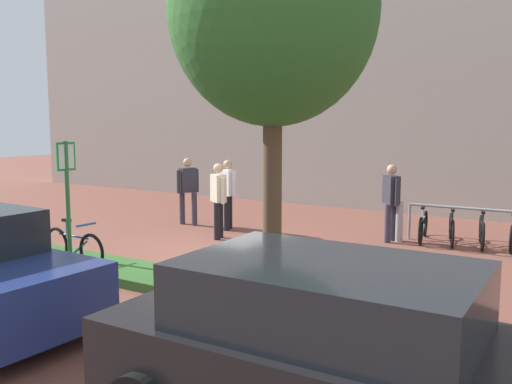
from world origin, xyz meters
name	(u,v)px	position (x,y,z in m)	size (l,w,h in m)	color
ground_plane	(225,258)	(0.00, 0.00, 0.00)	(60.00, 60.00, 0.00)	brown
building_facade	(370,42)	(0.00, 7.67, 5.00)	(28.00, 1.20, 10.00)	#B2ADA3
planter_strip	(152,277)	(-0.09, -1.98, 0.08)	(7.00, 1.10, 0.16)	#336028
tree_sidewalk	(273,11)	(2.11, -1.79, 4.21)	(2.98, 2.98, 5.87)	brown
parking_sign_post	(67,185)	(-2.11, -1.98, 1.52)	(0.09, 0.36, 2.31)	#2D7238
bike_at_sign	(74,247)	(-2.08, -1.92, 0.35)	(1.68, 0.42, 0.86)	black
bike_rack_cluster	(498,232)	(4.39, 3.76, 0.35)	(3.76, 1.71, 0.83)	#99999E
bollard_steel	(399,222)	(2.43, 3.27, 0.45)	(0.16, 0.16, 0.90)	#ADADB2
person_casual_tan	(218,196)	(-1.15, 1.42, 0.98)	(0.53, 0.42, 1.72)	black
person_suited_dark	(391,198)	(2.26, 3.18, 0.98)	(0.46, 0.46, 1.72)	#383342
person_shirt_blue	(228,190)	(-1.58, 2.42, 0.98)	(0.58, 0.40, 1.72)	black
person_suited_navy	(188,187)	(-2.82, 2.41, 0.98)	(0.53, 0.56, 1.72)	#383342
car_black_suv	(345,357)	(4.49, -4.70, 0.76)	(4.31, 2.05, 1.54)	black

